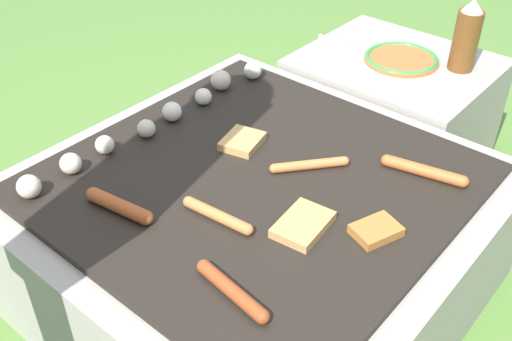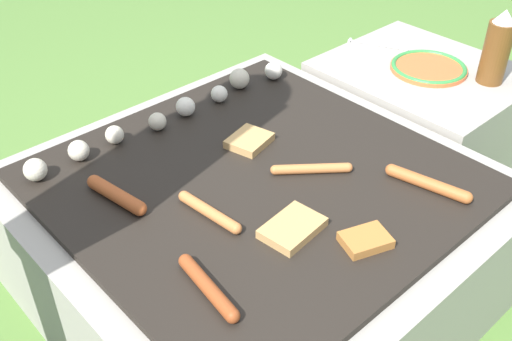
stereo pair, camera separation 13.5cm
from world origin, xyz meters
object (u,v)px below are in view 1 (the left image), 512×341
plate_colorful (401,59)px  condiment_bottle (466,37)px  sausage_front_center (217,215)px  fork_utensil (344,39)px

plate_colorful → condiment_bottle: size_ratio=1.05×
sausage_front_center → fork_utensil: bearing=17.9°
plate_colorful → fork_utensil: 0.22m
sausage_front_center → plate_colorful: sausage_front_center is taller
plate_colorful → fork_utensil: plate_colorful is taller
fork_utensil → sausage_front_center: bearing=-162.1°
plate_colorful → condiment_bottle: condiment_bottle is taller
plate_colorful → condiment_bottle: bearing=-66.2°
condiment_bottle → fork_utensil: condiment_bottle is taller
plate_colorful → sausage_front_center: bearing=-175.1°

